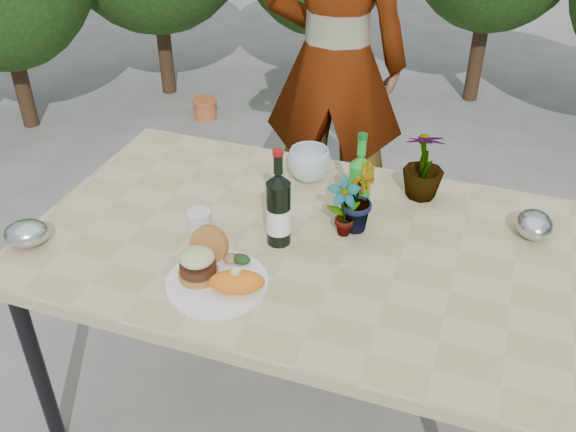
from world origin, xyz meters
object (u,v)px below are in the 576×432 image
(dinner_plate, at_px, (217,283))
(wine_bottle, at_px, (279,210))
(patio_table, at_px, (297,253))
(person, at_px, (334,64))

(dinner_plate, distance_m, wine_bottle, 0.28)
(patio_table, xyz_separation_m, person, (-0.20, 1.10, 0.18))
(person, bearing_deg, patio_table, 93.00)
(patio_table, bearing_deg, person, 100.47)
(patio_table, xyz_separation_m, dinner_plate, (-0.13, -0.28, 0.06))
(dinner_plate, relative_size, wine_bottle, 0.91)
(patio_table, relative_size, dinner_plate, 5.71)
(dinner_plate, height_order, wine_bottle, wine_bottle)
(dinner_plate, bearing_deg, wine_bottle, 70.00)
(patio_table, xyz_separation_m, wine_bottle, (-0.04, -0.04, 0.17))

